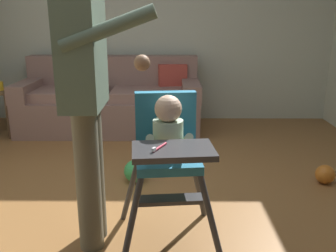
% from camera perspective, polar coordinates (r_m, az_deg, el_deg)
% --- Properties ---
extents(ground, '(6.13, 6.71, 0.10)m').
position_cam_1_polar(ground, '(2.66, -4.31, -14.51)').
color(ground, olive).
extents(wall_far, '(5.33, 0.06, 2.79)m').
position_cam_1_polar(wall_far, '(4.87, -2.15, 17.36)').
color(wall_far, beige).
rests_on(wall_far, ground).
extents(couch, '(2.11, 0.86, 0.86)m').
position_cam_1_polar(couch, '(4.51, -8.68, 3.62)').
color(couch, '#87685F').
rests_on(couch, ground).
extents(high_chair, '(0.66, 0.77, 0.92)m').
position_cam_1_polar(high_chair, '(2.10, -0.05, -2.71)').
color(high_chair, '#353538').
rests_on(high_chair, ground).
extents(adult_standing, '(0.51, 0.49, 1.59)m').
position_cam_1_polar(adult_standing, '(2.07, -12.49, 4.42)').
color(adult_standing, '#63604E').
rests_on(adult_standing, ground).
extents(toy_ball, '(0.16, 0.16, 0.16)m').
position_cam_1_polar(toy_ball, '(3.32, 23.06, -6.86)').
color(toy_ball, orange).
rests_on(toy_ball, ground).
extents(toy_ball_second, '(0.19, 0.19, 0.19)m').
position_cam_1_polar(toy_ball_second, '(3.09, -5.08, -6.94)').
color(toy_ball_second, green).
rests_on(toy_ball_second, ground).
extents(sippy_cup, '(0.07, 0.07, 0.10)m').
position_cam_1_polar(sippy_cup, '(4.60, -24.46, 5.65)').
color(sippy_cup, gold).
rests_on(sippy_cup, side_table).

